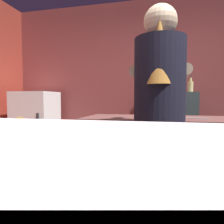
{
  "coord_description": "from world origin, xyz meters",
  "views": [
    {
      "loc": [
        -0.03,
        -1.28,
        1.09
      ],
      "look_at": [
        -0.15,
        -0.75,
        1.06
      ],
      "focal_mm": 32.99,
      "sensor_mm": 36.0,
      "label": 1
    }
  ],
  "objects_px": {
    "chefs_knife": "(193,118)",
    "bottle_olive_oil": "(190,86)",
    "mixing_bowl": "(150,114)",
    "bottle_soy": "(175,86)",
    "bottle_hot_sauce": "(170,88)",
    "mini_fridge": "(36,128)",
    "bartender": "(159,114)"
  },
  "relations": [
    {
      "from": "mini_fridge",
      "to": "chefs_knife",
      "type": "distance_m",
      "value": 2.6
    },
    {
      "from": "mixing_bowl",
      "to": "bottle_hot_sauce",
      "type": "distance_m",
      "value": 1.43
    },
    {
      "from": "mini_fridge",
      "to": "bottle_hot_sauce",
      "type": "relative_size",
      "value": 6.14
    },
    {
      "from": "bottle_olive_oil",
      "to": "bottle_hot_sauce",
      "type": "xyz_separation_m",
      "value": [
        -0.28,
        0.12,
        -0.01
      ]
    },
    {
      "from": "bottle_hot_sauce",
      "to": "chefs_knife",
      "type": "bearing_deg",
      "value": -85.32
    },
    {
      "from": "chefs_knife",
      "to": "bottle_hot_sauce",
      "type": "height_order",
      "value": "bottle_hot_sauce"
    },
    {
      "from": "bartender",
      "to": "bottle_soy",
      "type": "height_order",
      "value": "bartender"
    },
    {
      "from": "bartender",
      "to": "bottle_hot_sauce",
      "type": "bearing_deg",
      "value": -2.83
    },
    {
      "from": "mini_fridge",
      "to": "bottle_olive_oil",
      "type": "bearing_deg",
      "value": 3.52
    },
    {
      "from": "chefs_knife",
      "to": "bottle_olive_oil",
      "type": "distance_m",
      "value": 1.41
    },
    {
      "from": "bottle_olive_oil",
      "to": "bottle_hot_sauce",
      "type": "distance_m",
      "value": 0.3
    },
    {
      "from": "mixing_bowl",
      "to": "bottle_soy",
      "type": "relative_size",
      "value": 0.91
    },
    {
      "from": "bartender",
      "to": "mixing_bowl",
      "type": "xyz_separation_m",
      "value": [
        -0.08,
        0.51,
        -0.03
      ]
    },
    {
      "from": "mini_fridge",
      "to": "chefs_knife",
      "type": "bearing_deg",
      "value": -27.92
    },
    {
      "from": "mini_fridge",
      "to": "chefs_knife",
      "type": "xyz_separation_m",
      "value": [
        2.28,
        -1.21,
        0.33
      ]
    },
    {
      "from": "mixing_bowl",
      "to": "bottle_hot_sauce",
      "type": "bearing_deg",
      "value": 79.93
    },
    {
      "from": "chefs_knife",
      "to": "bottle_soy",
      "type": "distance_m",
      "value": 1.33
    },
    {
      "from": "mini_fridge",
      "to": "bottle_soy",
      "type": "height_order",
      "value": "bottle_soy"
    },
    {
      "from": "bartender",
      "to": "chefs_knife",
      "type": "xyz_separation_m",
      "value": [
        0.28,
        0.4,
        -0.06
      ]
    },
    {
      "from": "mixing_bowl",
      "to": "chefs_knife",
      "type": "height_order",
      "value": "mixing_bowl"
    },
    {
      "from": "mini_fridge",
      "to": "bottle_hot_sauce",
      "type": "height_order",
      "value": "bottle_hot_sauce"
    },
    {
      "from": "mini_fridge",
      "to": "mixing_bowl",
      "type": "distance_m",
      "value": 2.24
    },
    {
      "from": "bartender",
      "to": "mini_fridge",
      "type": "bearing_deg",
      "value": 53.12
    },
    {
      "from": "mini_fridge",
      "to": "bottle_hot_sauce",
      "type": "distance_m",
      "value": 2.28
    },
    {
      "from": "bottle_hot_sauce",
      "to": "mini_fridge",
      "type": "bearing_deg",
      "value": -172.95
    },
    {
      "from": "bartender",
      "to": "chefs_knife",
      "type": "relative_size",
      "value": 7.15
    },
    {
      "from": "bartender",
      "to": "mixing_bowl",
      "type": "relative_size",
      "value": 8.58
    },
    {
      "from": "mixing_bowl",
      "to": "bottle_olive_oil",
      "type": "height_order",
      "value": "bottle_olive_oil"
    },
    {
      "from": "bottle_olive_oil",
      "to": "bottle_soy",
      "type": "height_order",
      "value": "bottle_olive_oil"
    },
    {
      "from": "chefs_knife",
      "to": "bottle_olive_oil",
      "type": "height_order",
      "value": "bottle_olive_oil"
    },
    {
      "from": "chefs_knife",
      "to": "bottle_soy",
      "type": "height_order",
      "value": "bottle_soy"
    },
    {
      "from": "bartender",
      "to": "chefs_knife",
      "type": "distance_m",
      "value": 0.5
    }
  ]
}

